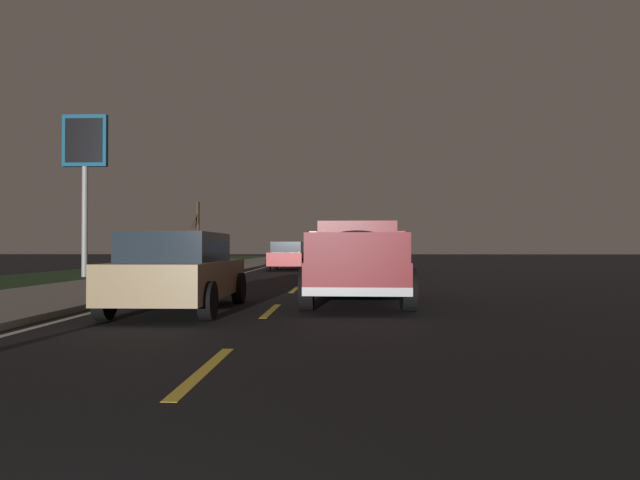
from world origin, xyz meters
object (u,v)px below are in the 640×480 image
sedan_red (289,256)px  bare_tree_far (197,232)px  sedan_black (352,257)px  pickup_truck (357,259)px  sedan_tan (179,271)px  sedan_silver (293,254)px  gas_price_sign (85,155)px

sedan_red → bare_tree_far: bearing=38.9°
sedan_black → bare_tree_far: 17.59m
pickup_truck → sedan_tan: (-1.95, 3.55, -0.20)m
bare_tree_far → pickup_truck: bearing=-158.3°
sedan_tan → sedan_silver: (27.63, 0.14, 0.00)m
bare_tree_far → sedan_black: bearing=-142.1°
sedan_silver → bare_tree_far: bearing=81.1°
pickup_truck → sedan_black: (12.95, -0.12, -0.20)m
sedan_black → gas_price_sign: (-2.42, 11.39, 4.39)m
sedan_red → sedan_tan: (-19.58, 0.29, 0.00)m
pickup_truck → sedan_black: 12.95m
sedan_silver → sedan_black: same height
sedan_red → sedan_tan: bearing=179.2°
sedan_black → pickup_truck: bearing=179.5°
sedan_tan → bare_tree_far: bare_tree_far is taller
sedan_silver → gas_price_sign: (-15.14, 7.57, 4.39)m
sedan_tan → sedan_black: 15.35m
sedan_black → bare_tree_far: (13.81, 10.77, 1.57)m
sedan_silver → gas_price_sign: bearing=153.4°
sedan_black → gas_price_sign: 12.44m
sedan_black → sedan_red: bearing=35.9°
pickup_truck → sedan_silver: 25.94m
sedan_red → sedan_black: bearing=-144.1°
pickup_truck → gas_price_sign: (10.53, 11.27, 4.19)m
sedan_silver → sedan_red: bearing=-176.9°
pickup_truck → sedan_silver: (25.67, 3.69, -0.20)m
sedan_silver → bare_tree_far: (1.09, 6.95, 1.57)m
sedan_tan → bare_tree_far: 29.62m
pickup_truck → sedan_red: (17.63, 3.26, -0.20)m
sedan_tan → sedan_silver: bearing=0.3°
sedan_black → gas_price_sign: bearing=102.0°
pickup_truck → sedan_silver: size_ratio=1.23×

